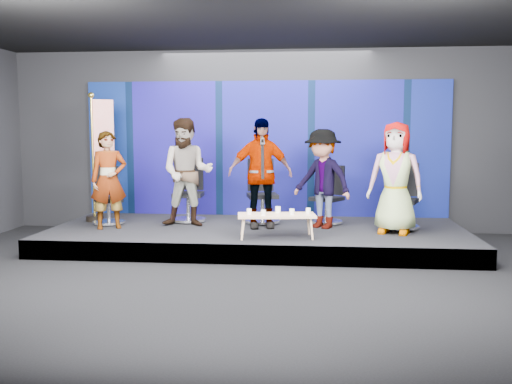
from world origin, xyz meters
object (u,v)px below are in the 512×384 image
chair_e (402,207)px  mug_e (308,211)px  panelist_b (187,172)px  coffee_table (276,216)px  mug_b (263,213)px  mug_d (292,212)px  chair_c (262,202)px  panelist_e (395,178)px  chair_d (328,204)px  flag_stand (100,154)px  chair_b (189,201)px  panelist_a (109,180)px  panelist_d (322,179)px  mug_a (249,211)px  chair_a (108,205)px  mug_c (278,210)px  panelist_c (260,173)px

chair_e → mug_e: chair_e is taller
panelist_b → coffee_table: bearing=-32.4°
mug_b → mug_d: mug_d is taller
chair_c → panelist_e: 2.42m
panelist_b → chair_d: 2.56m
mug_d → mug_e: 0.29m
mug_b → flag_stand: 3.55m
chair_c → chair_b: bearing=165.4°
flag_stand → panelist_a: bearing=-93.0°
mug_d → flag_stand: size_ratio=0.04×
chair_b → panelist_b: bearing=-82.5°
mug_e → mug_d: bearing=-150.2°
panelist_a → chair_c: panelist_a is taller
chair_b → panelist_d: panelist_d is taller
chair_c → mug_a: bearing=-106.1°
chair_a → chair_d: 3.92m
panelist_e → coffee_table: bearing=-144.1°
chair_e → mug_a: chair_e is taller
mug_c → chair_b: bearing=143.1°
panelist_b → mug_b: panelist_b is taller
panelist_e → chair_c: bearing=178.5°
chair_d → panelist_d: bearing=-69.7°
chair_b → mug_d: 2.42m
panelist_c → mug_b: bearing=-95.2°
chair_a → mug_e: 3.66m
coffee_table → flag_stand: bearing=158.2°
chair_e → coffee_table: 2.31m
chair_a → panelist_a: 0.70m
coffee_table → panelist_c: bearing=110.8°
panelist_a → flag_stand: bearing=92.4°
panelist_d → mug_d: bearing=-81.8°
chair_a → chair_e: 5.12m
panelist_b → mug_e: panelist_b is taller
mug_b → mug_a: bearing=155.0°
chair_b → mug_d: chair_b is taller
chair_e → mug_d: (-1.82, -1.08, 0.05)m
panelist_a → mug_b: size_ratio=18.80×
mug_a → panelist_e: bearing=15.2°
chair_d → mug_c: chair_d is taller
chair_b → mug_c: size_ratio=11.39×
chair_b → mug_b: size_ratio=13.18×
mug_a → mug_e: 0.92m
panelist_d → chair_e: bearing=37.2°
panelist_c → mug_d: size_ratio=20.36×
mug_d → coffee_table: bearing=172.1°
chair_c → coffee_table: chair_c is taller
mug_b → mug_c: 0.36m
coffee_table → mug_c: bearing=84.9°
chair_a → chair_b: 1.43m
mug_a → panelist_b: bearing=140.6°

